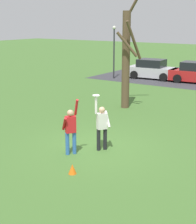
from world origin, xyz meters
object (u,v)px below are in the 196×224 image
(bare_tree_tall, at_px, (127,56))
(person_catcher, at_px, (102,125))
(lamppost_by_lot, at_px, (114,47))
(field_cone_orange, at_px, (72,169))
(person_defender, at_px, (71,128))
(frisbee_disc, at_px, (96,95))
(parked_car_silver, at_px, (152,70))

(bare_tree_tall, bearing_deg, person_catcher, -68.17)
(lamppost_by_lot, relative_size, field_cone_orange, 13.31)
(bare_tree_tall, height_order, field_cone_orange, bare_tree_tall)
(person_defender, bearing_deg, frisbee_disc, 0.00)
(person_defender, xyz_separation_m, parked_car_silver, (-4.87, 17.09, -0.25))
(person_defender, height_order, lamppost_by_lot, lamppost_by_lot)
(parked_car_silver, distance_m, lamppost_by_lot, 3.71)
(person_defender, xyz_separation_m, bare_tree_tall, (-1.79, 7.16, 1.83))
(person_catcher, relative_size, frisbee_disc, 8.12)
(lamppost_by_lot, bearing_deg, person_catcher, -60.13)
(person_defender, bearing_deg, lamppost_by_lot, 61.41)
(frisbee_disc, bearing_deg, parked_car_silver, 108.43)
(person_defender, distance_m, frisbee_disc, 1.47)
(lamppost_by_lot, bearing_deg, field_cone_orange, -62.57)
(person_defender, height_order, frisbee_disc, frisbee_disc)
(lamppost_by_lot, distance_m, field_cone_orange, 18.86)
(person_catcher, xyz_separation_m, lamppost_by_lot, (-8.23, 14.33, 1.60))
(person_catcher, xyz_separation_m, person_defender, (-0.69, -0.98, -0.00))
(lamppost_by_lot, height_order, field_cone_orange, lamppost_by_lot)
(frisbee_disc, relative_size, bare_tree_tall, 0.04)
(frisbee_disc, distance_m, lamppost_by_lot, 16.63)
(field_cone_orange, bearing_deg, frisbee_disc, 103.82)
(frisbee_disc, height_order, field_cone_orange, frisbee_disc)
(person_catcher, height_order, field_cone_orange, person_catcher)
(person_catcher, distance_m, lamppost_by_lot, 16.61)
(frisbee_disc, bearing_deg, lamppost_by_lot, 119.17)
(bare_tree_tall, bearing_deg, frisbee_disc, -69.77)
(field_cone_orange, bearing_deg, bare_tree_tall, 108.69)
(person_defender, xyz_separation_m, field_cone_orange, (1.07, -1.29, -0.82))
(person_defender, relative_size, bare_tree_tall, 0.31)
(frisbee_disc, distance_m, field_cone_orange, 2.89)
(parked_car_silver, bearing_deg, person_defender, -77.46)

